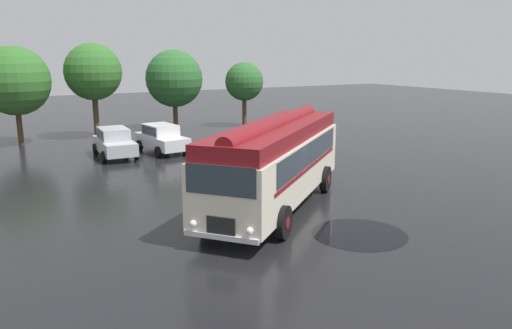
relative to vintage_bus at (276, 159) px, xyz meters
name	(u,v)px	position (x,y,z in m)	size (l,w,h in m)	color
ground_plane	(266,213)	(-0.66, -0.39, -1.89)	(120.00, 120.00, 0.00)	black
vintage_bus	(276,159)	(0.00, 0.00, 0.00)	(9.32, 8.33, 3.49)	silver
car_near_left	(114,142)	(-2.91, 12.72, -1.05)	(2.09, 4.26, 1.66)	#B7BABF
car_mid_left	(162,138)	(-0.08, 12.79, -1.05)	(2.32, 4.37, 1.66)	silver
tree_left_of_centre	(15,82)	(-7.23, 19.80, 2.15)	(4.39, 4.39, 6.30)	#4C3823
tree_centre	(95,72)	(-2.17, 20.03, 2.66)	(3.89, 3.89, 6.52)	#4C3823
tree_right_of_centre	(175,79)	(4.13, 21.41, 2.02)	(4.39, 4.39, 6.10)	#4C3823
tree_far_right	(245,83)	(9.45, 19.82, 1.64)	(3.06, 3.06, 5.14)	#4C3823
puddle_patch	(359,234)	(0.86, -3.86, -1.89)	(3.13, 3.13, 0.01)	black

